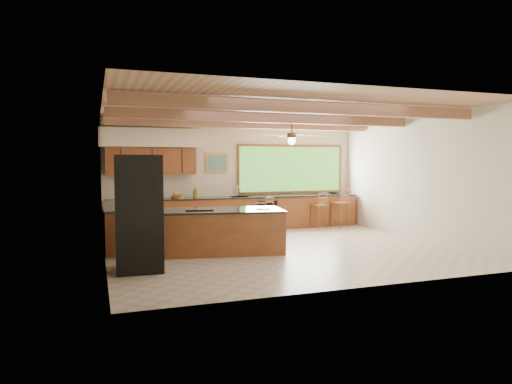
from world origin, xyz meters
name	(u,v)px	position (x,y,z in m)	size (l,w,h in m)	color
ground	(279,249)	(0.00, 0.00, 0.00)	(7.20, 7.20, 0.00)	#BBAB9B
room_shell	(262,147)	(-0.17, 0.65, 2.21)	(7.27, 6.54, 3.02)	beige
counter_run	(214,216)	(-0.82, 2.52, 0.46)	(7.12, 3.10, 1.25)	brown
island	(221,231)	(-1.30, 0.07, 0.45)	(2.74, 1.63, 0.91)	brown
refrigerator	(139,213)	(-3.05, -1.05, 1.00)	(0.82, 0.80, 2.00)	black
bar_stool_a	(259,215)	(0.10, 1.55, 0.56)	(0.37, 0.37, 0.95)	brown
bar_stool_b	(266,209)	(0.59, 2.40, 0.60)	(0.48, 0.48, 1.02)	brown
bar_stool_c	(341,203)	(2.89, 2.39, 0.69)	(0.54, 0.54, 1.17)	brown
bar_stool_d	(320,206)	(2.22, 2.39, 0.65)	(0.47, 0.47, 1.09)	brown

